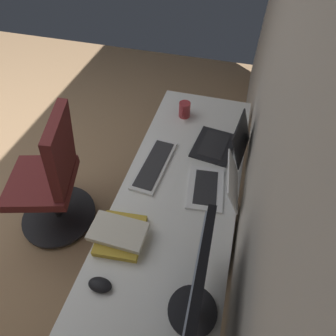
{
  "coord_description": "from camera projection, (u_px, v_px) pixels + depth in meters",
  "views": [
    {
      "loc": [
        1.08,
        2.07,
        1.97
      ],
      "look_at": [
        0.22,
        1.84,
        0.95
      ],
      "focal_mm": 30.44,
      "sensor_mm": 36.0,
      "label": 1
    }
  ],
  "objects": [
    {
      "name": "mouse_spare",
      "position": [
        100.0,
        285.0,
        1.2
      ],
      "size": [
        0.06,
        0.1,
        0.03
      ],
      "primitive_type": "ellipsoid",
      "color": "black",
      "rests_on": "desk"
    },
    {
      "name": "keyboard_main",
      "position": [
        154.0,
        165.0,
        1.65
      ],
      "size": [
        0.43,
        0.17,
        0.02
      ],
      "color": "silver",
      "rests_on": "desk"
    },
    {
      "name": "coffee_mug",
      "position": [
        184.0,
        110.0,
        1.92
      ],
      "size": [
        0.12,
        0.08,
        0.11
      ],
      "color": "#A53338",
      "rests_on": "desk"
    },
    {
      "name": "book_stack_near",
      "position": [
        120.0,
        234.0,
        1.34
      ],
      "size": [
        0.25,
        0.26,
        0.06
      ],
      "color": "gold",
      "rests_on": "desk"
    },
    {
      "name": "laptop_leftmost",
      "position": [
        224.0,
        143.0,
        1.71
      ],
      "size": [
        0.33,
        0.34,
        0.22
      ],
      "color": "black",
      "rests_on": "desk"
    },
    {
      "name": "laptop_left",
      "position": [
        216.0,
        185.0,
        1.51
      ],
      "size": [
        0.32,
        0.3,
        0.18
      ],
      "color": "white",
      "rests_on": "desk"
    },
    {
      "name": "office_chair",
      "position": [
        53.0,
        182.0,
        1.93
      ],
      "size": [
        0.56,
        0.6,
        0.97
      ],
      "color": "maroon",
      "rests_on": "ground"
    },
    {
      "name": "monitor_primary",
      "position": [
        196.0,
        291.0,
        0.96
      ],
      "size": [
        0.48,
        0.2,
        0.42
      ],
      "color": "black",
      "rests_on": "desk"
    },
    {
      "name": "wall_back",
      "position": [
        285.0,
        93.0,
        1.16
      ],
      "size": [
        4.79,
        0.1,
        2.6
      ],
      "primitive_type": "cube",
      "color": "beige",
      "rests_on": "ground"
    },
    {
      "name": "desk",
      "position": [
        177.0,
        205.0,
        1.57
      ],
      "size": [
        1.89,
        0.63,
        0.73
      ],
      "color": "white",
      "rests_on": "ground"
    },
    {
      "name": "drawer_pedestal",
      "position": [
        175.0,
        249.0,
        1.73
      ],
      "size": [
        0.4,
        0.51,
        0.69
      ],
      "color": "white",
      "rests_on": "ground"
    }
  ]
}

